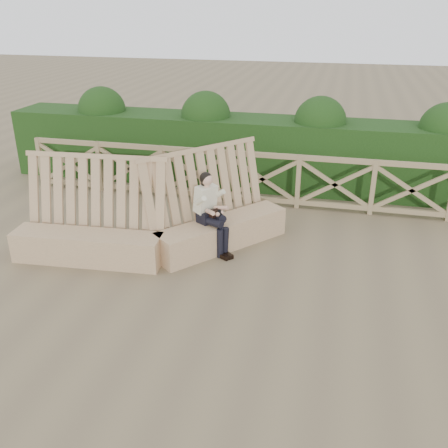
# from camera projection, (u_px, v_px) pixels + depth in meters

# --- Properties ---
(ground) EXTENTS (60.00, 60.00, 0.00)m
(ground) POSITION_uv_depth(u_px,v_px,m) (221.00, 293.00, 7.16)
(ground) COLOR brown
(ground) RESTS_ON ground
(bench) EXTENTS (4.14, 2.58, 1.62)m
(bench) POSITION_uv_depth(u_px,v_px,m) (156.00, 229.00, 8.18)
(bench) COLOR #9C7C59
(bench) RESTS_ON ground
(woman) EXTENTS (0.76, 0.64, 1.34)m
(woman) POSITION_uv_depth(u_px,v_px,m) (210.00, 209.00, 8.10)
(woman) COLOR black
(woman) RESTS_ON ground
(guardrail) EXTENTS (10.10, 0.09, 1.10)m
(guardrail) POSITION_uv_depth(u_px,v_px,m) (262.00, 179.00, 10.04)
(guardrail) COLOR #88714F
(guardrail) RESTS_ON ground
(hedge) EXTENTS (12.00, 1.20, 1.50)m
(hedge) POSITION_uv_depth(u_px,v_px,m) (272.00, 153.00, 11.02)
(hedge) COLOR black
(hedge) RESTS_ON ground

